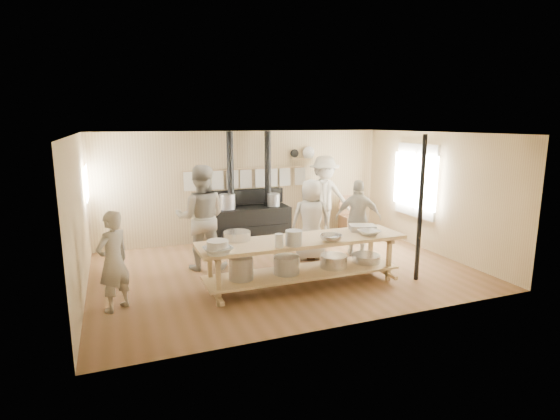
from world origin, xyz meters
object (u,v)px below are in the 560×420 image
(cook_right, at_px, (358,218))
(cook_far_left, at_px, (113,261))
(cook_center, at_px, (311,220))
(prep_table, at_px, (302,257))
(cook_left, at_px, (201,218))
(chair, at_px, (350,223))
(cook_by_window, at_px, (324,197))
(stove, at_px, (250,221))
(roasting_pan, at_px, (362,228))

(cook_right, bearing_deg, cook_far_left, 42.20)
(cook_center, bearing_deg, cook_far_left, 37.18)
(cook_center, bearing_deg, prep_table, 78.88)
(cook_left, distance_m, cook_center, 2.23)
(cook_far_left, relative_size, cook_left, 0.76)
(cook_right, distance_m, chair, 1.89)
(cook_center, bearing_deg, cook_by_window, -105.54)
(cook_far_left, bearing_deg, stove, -176.69)
(stove, distance_m, cook_right, 2.58)
(cook_by_window, xyz_separation_m, chair, (0.76, 0.02, -0.72))
(cook_by_window, xyz_separation_m, roasting_pan, (-0.58, -2.71, -0.11))
(cook_left, bearing_deg, chair, -147.27)
(stove, height_order, chair, stove)
(cook_right, relative_size, roasting_pan, 3.53)
(stove, distance_m, cook_by_window, 1.91)
(cook_right, bearing_deg, roasting_pan, 91.69)
(stove, height_order, cook_left, stove)
(roasting_pan, bearing_deg, prep_table, -173.76)
(cook_by_window, height_order, chair, cook_by_window)
(cook_center, xyz_separation_m, cook_by_window, (1.05, 1.51, 0.17))
(cook_by_window, relative_size, roasting_pan, 4.38)
(cook_by_window, bearing_deg, prep_table, -114.63)
(stove, bearing_deg, cook_left, -134.48)
(cook_by_window, bearing_deg, stove, -176.93)
(cook_right, relative_size, chair, 1.67)
(prep_table, height_order, cook_left, cook_left)
(cook_center, height_order, cook_right, cook_center)
(cook_far_left, xyz_separation_m, chair, (5.62, 2.75, -0.48))
(stove, height_order, cook_right, stove)
(stove, relative_size, cook_far_left, 1.70)
(stove, distance_m, cook_left, 2.09)
(prep_table, height_order, cook_center, cook_center)
(stove, relative_size, cook_right, 1.60)
(cook_center, relative_size, chair, 1.72)
(cook_right, relative_size, cook_by_window, 0.81)
(roasting_pan, bearing_deg, chair, 63.84)
(cook_left, relative_size, cook_right, 1.24)
(cook_left, bearing_deg, stove, -119.65)
(cook_left, relative_size, chair, 2.07)
(stove, distance_m, chair, 2.61)
(cook_left, xyz_separation_m, cook_right, (3.25, -0.35, -0.20))
(stove, bearing_deg, cook_center, -64.71)
(prep_table, relative_size, cook_right, 2.22)
(prep_table, xyz_separation_m, roasting_pan, (1.26, 0.14, 0.38))
(cook_far_left, relative_size, chair, 1.57)
(chair, xyz_separation_m, roasting_pan, (-1.34, -2.73, 0.61))
(prep_table, height_order, roasting_pan, roasting_pan)
(stove, height_order, cook_far_left, stove)
(prep_table, bearing_deg, roasting_pan, 6.24)
(prep_table, bearing_deg, cook_center, 59.49)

